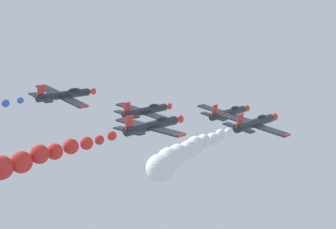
{
  "coord_description": "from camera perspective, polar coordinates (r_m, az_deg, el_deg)",
  "views": [
    {
      "loc": [
        38.45,
        -50.24,
        126.39
      ],
      "look_at": [
        0.0,
        0.0,
        115.62
      ],
      "focal_mm": 50.99,
      "sensor_mm": 36.0,
      "label": 1
    }
  ],
  "objects": [
    {
      "name": "airplane_lead",
      "position": [
        70.79,
        7.29,
        0.22
      ],
      "size": [
        9.47,
        10.35,
        2.89
      ],
      "rotation": [
        0.0,
        0.18,
        0.0
      ],
      "color": "#23282D"
    },
    {
      "name": "airplane_right_inner",
      "position": [
        60.53,
        10.38,
        -0.96
      ],
      "size": [
        9.47,
        10.35,
        2.88
      ],
      "rotation": [
        0.0,
        0.18,
        0.0
      ],
      "color": "#23282D"
    },
    {
      "name": "smoke_trail_right_inner",
      "position": [
        46.32,
        1.38,
        -4.87
      ],
      "size": [
        2.92,
        15.18,
        3.0
      ],
      "color": "white"
    },
    {
      "name": "airplane_left_inner",
      "position": [
        68.97,
        -2.63,
        0.48
      ],
      "size": [
        9.5,
        10.35,
        2.78
      ],
      "rotation": [
        0.0,
        0.16,
        0.0
      ],
      "color": "#23282D"
    },
    {
      "name": "airplane_left_outer",
      "position": [
        56.32,
        -1.82,
        -1.28
      ],
      "size": [
        9.56,
        10.35,
        2.46
      ],
      "rotation": [
        0.0,
        0.09,
        0.0
      ],
      "color": "#23282D"
    },
    {
      "name": "airplane_right_outer",
      "position": [
        68.49,
        -12.23,
        2.34
      ],
      "size": [
        9.36,
        10.35,
        3.15
      ],
      "rotation": [
        0.0,
        0.24,
        0.0
      ],
      "color": "#23282D"
    }
  ]
}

